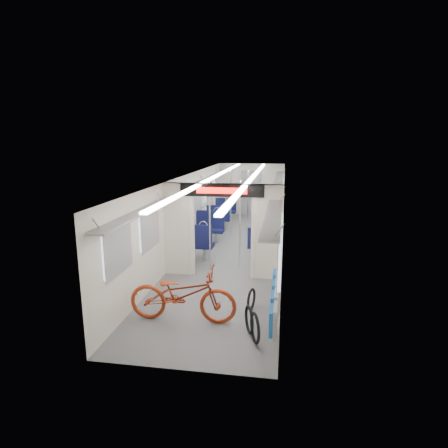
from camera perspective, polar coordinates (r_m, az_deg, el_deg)
name	(u,v)px	position (r m, az deg, el deg)	size (l,w,h in m)	color
carriage	(232,205)	(10.72, 1.27, 2.96)	(12.00, 12.02, 2.31)	#515456
bicycle	(183,294)	(7.05, -6.34, -10.59)	(0.70, 2.01, 1.06)	#993116
flip_bench	(275,299)	(6.76, 7.76, -11.23)	(0.12, 2.07, 0.48)	gray
bike_hoop_a	(255,329)	(6.46, 4.74, -15.71)	(0.53, 0.53, 0.05)	black
bike_hoop_b	(249,321)	(6.75, 3.86, -14.48)	(0.51, 0.51, 0.05)	black
bike_hoop_c	(251,300)	(7.59, 4.18, -11.53)	(0.45, 0.45, 0.05)	black
seat_bay_near_left	(203,232)	(11.43, -3.15, -1.24)	(0.95, 2.25, 1.15)	#0C1039
seat_bay_near_right	(265,235)	(11.29, 6.27, -1.70)	(0.88, 1.91, 1.05)	#0C1039
seat_bay_far_left	(222,212)	(14.82, -0.27, 1.83)	(0.88, 1.94, 1.06)	#0C1039
seat_bay_far_right	(270,214)	(14.48, 6.95, 1.49)	(0.88, 1.95, 1.06)	#0C1039
stanchion_near_left	(210,226)	(9.57, -2.16, -0.37)	(0.04, 0.04, 2.30)	silver
stanchion_near_right	(240,225)	(9.76, 2.41, -0.12)	(0.04, 0.04, 2.30)	silver
stanchion_far_left	(231,203)	(13.07, 1.01, 3.15)	(0.04, 0.04, 2.30)	silver
stanchion_far_right	(248,204)	(12.92, 3.65, 3.02)	(0.05, 0.05, 2.30)	silver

